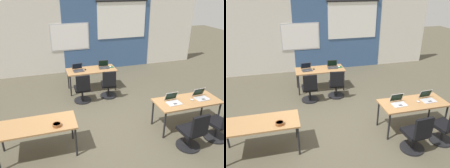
# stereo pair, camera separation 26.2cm
# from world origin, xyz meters

# --- Properties ---
(ground_plane) EXTENTS (24.00, 24.00, 0.00)m
(ground_plane) POSITION_xyz_m (0.00, 0.00, 0.00)
(ground_plane) COLOR #4C4738
(back_wall_assembly) EXTENTS (10.00, 0.27, 2.80)m
(back_wall_assembly) POSITION_xyz_m (0.04, 4.19, 1.41)
(back_wall_assembly) COLOR silver
(back_wall_assembly) RESTS_ON ground
(desk_near_left) EXTENTS (1.60, 0.70, 0.72)m
(desk_near_left) POSITION_xyz_m (-1.75, -0.60, 0.66)
(desk_near_left) COLOR #A37547
(desk_near_left) RESTS_ON ground
(desk_near_right) EXTENTS (1.60, 0.70, 0.72)m
(desk_near_right) POSITION_xyz_m (1.75, -0.60, 0.66)
(desk_near_right) COLOR #A37547
(desk_near_right) RESTS_ON ground
(desk_far_center) EXTENTS (1.60, 0.70, 0.72)m
(desk_far_center) POSITION_xyz_m (0.00, 2.20, 0.66)
(desk_far_center) COLOR #A37547
(desk_far_center) RESTS_ON ground
(laptop_far_right) EXTENTS (0.36, 0.30, 0.24)m
(laptop_far_right) POSITION_xyz_m (0.44, 2.25, 0.77)
(laptop_far_right) COLOR #333338
(laptop_far_right) RESTS_ON desk_far_center
(mousepad_far_right) EXTENTS (0.22, 0.19, 0.00)m
(mousepad_far_right) POSITION_xyz_m (0.66, 2.23, 0.72)
(mousepad_far_right) COLOR #23512D
(mousepad_far_right) RESTS_ON desk_far_center
(mouse_far_right) EXTENTS (0.07, 0.11, 0.03)m
(mouse_far_right) POSITION_xyz_m (0.66, 2.23, 0.74)
(mouse_far_right) COLOR silver
(mouse_far_right) RESTS_ON mousepad_far_right
(chair_far_right) EXTENTS (0.52, 0.57, 0.92)m
(chair_far_right) POSITION_xyz_m (0.38, 1.48, 0.38)
(chair_far_right) COLOR black
(chair_far_right) RESTS_ON ground
(laptop_near_right_inner) EXTENTS (0.34, 0.31, 0.23)m
(laptop_near_right_inner) POSITION_xyz_m (1.36, -0.59, 0.77)
(laptop_near_right_inner) COLOR silver
(laptop_near_right_inner) RESTS_ON desk_near_right
(chair_near_right_inner) EXTENTS (0.52, 0.55, 0.92)m
(chair_near_right_inner) POSITION_xyz_m (1.39, -1.40, 0.38)
(chair_near_right_inner) COLOR black
(chair_near_right_inner) RESTS_ON ground
(laptop_far_left) EXTENTS (0.36, 0.35, 0.22)m
(laptop_far_left) POSITION_xyz_m (-0.43, 2.22, 0.77)
(laptop_far_left) COLOR #333338
(laptop_far_left) RESTS_ON desk_far_center
(mouse_far_left) EXTENTS (0.07, 0.10, 0.03)m
(mouse_far_left) POSITION_xyz_m (-0.20, 2.21, 0.74)
(mouse_far_left) COLOR black
(mouse_far_left) RESTS_ON desk_far_center
(chair_far_left) EXTENTS (0.52, 0.54, 0.92)m
(chair_far_left) POSITION_xyz_m (-0.45, 1.40, 0.38)
(chair_far_left) COLOR black
(chair_far_left) RESTS_ON ground
(laptop_near_right_end) EXTENTS (0.34, 0.32, 0.23)m
(laptop_near_right_end) POSITION_xyz_m (2.14, -0.59, 0.77)
(laptop_near_right_end) COLOR #B7B7BC
(laptop_near_right_end) RESTS_ON desk_near_right
(mouse_near_right_end) EXTENTS (0.08, 0.11, 0.03)m
(mouse_near_right_end) POSITION_xyz_m (1.86, -0.63, 0.74)
(mouse_near_right_end) COLOR #B2B2B7
(mouse_near_right_end) RESTS_ON desk_near_right
(chair_near_right_end) EXTENTS (0.52, 0.58, 0.92)m
(chair_near_right_end) POSITION_xyz_m (2.18, -1.32, 0.38)
(chair_near_right_end) COLOR black
(chair_near_right_end) RESTS_ON ground
(snack_bowl) EXTENTS (0.18, 0.18, 0.06)m
(snack_bowl) POSITION_xyz_m (-1.35, -0.78, 0.76)
(snack_bowl) COLOR brown
(snack_bowl) RESTS_ON desk_near_left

